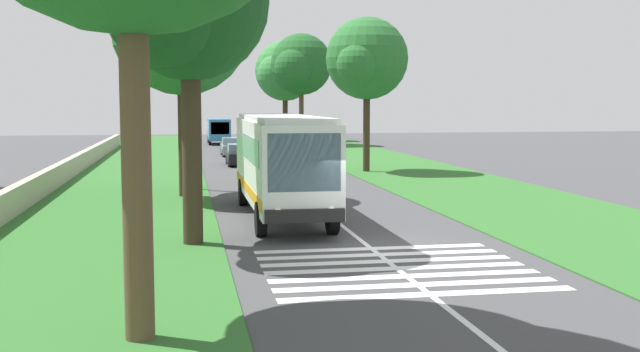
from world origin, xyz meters
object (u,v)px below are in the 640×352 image
at_px(roadside_tree_right_2, 365,61).
at_px(utility_pole, 181,113).
at_px(coach_bus, 281,159).
at_px(trailing_car_0, 309,161).
at_px(trailing_minibus_0, 219,129).
at_px(roadside_tree_left_1, 185,7).
at_px(roadside_tree_left_2, 178,32).
at_px(roadside_tree_right_0, 283,73).
at_px(trailing_car_2, 233,147).
at_px(trailing_car_1, 240,155).
at_px(trailing_car_3, 262,142).
at_px(roadside_tree_right_1, 300,66).

relative_size(roadside_tree_right_2, utility_pole, 1.31).
relative_size(coach_bus, utility_pole, 1.58).
xyz_separation_m(trailing_car_0, trailing_minibus_0, (32.29, 3.95, 0.88)).
height_order(coach_bus, roadside_tree_left_1, roadside_tree_left_1).
relative_size(trailing_minibus_0, roadside_tree_right_2, 0.65).
distance_m(roadside_tree_left_2, roadside_tree_right_0, 49.98).
xyz_separation_m(trailing_car_0, trailing_car_2, (15.36, 3.61, 0.00)).
bearing_deg(trailing_car_1, trailing_minibus_0, 0.56).
height_order(roadside_tree_right_0, roadside_tree_right_2, roadside_tree_right_0).
bearing_deg(trailing_car_3, trailing_car_0, -178.60).
xyz_separation_m(trailing_car_0, roadside_tree_right_2, (-0.05, -3.38, 6.02)).
xyz_separation_m(trailing_car_2, trailing_car_3, (7.32, -3.06, 0.00)).
bearing_deg(trailing_car_3, roadside_tree_right_1, -33.92).
bearing_deg(roadside_tree_left_2, trailing_car_2, -8.62).
bearing_deg(roadside_tree_left_1, coach_bus, -34.66).
distance_m(roadside_tree_right_0, roadside_tree_right_2, 38.17).
bearing_deg(roadside_tree_left_2, trailing_car_0, -35.32).
distance_m(trailing_car_0, roadside_tree_right_0, 38.84).
height_order(coach_bus, roadside_tree_right_1, roadside_tree_right_1).
bearing_deg(roadside_tree_right_1, roadside_tree_right_0, 2.81).
height_order(roadside_tree_right_0, utility_pole, roadside_tree_right_0).
bearing_deg(trailing_car_1, trailing_car_0, -148.68).
bearing_deg(utility_pole, roadside_tree_right_0, -13.29).
bearing_deg(roadside_tree_right_0, trailing_car_2, 163.05).
bearing_deg(roadside_tree_right_2, roadside_tree_right_0, 0.08).
bearing_deg(trailing_car_2, roadside_tree_left_2, 171.38).
bearing_deg(roadside_tree_right_1, roadside_tree_left_2, 164.10).
bearing_deg(roadside_tree_right_0, trailing_car_1, 167.63).
bearing_deg(roadside_tree_right_0, utility_pole, 166.71).
xyz_separation_m(trailing_car_2, roadside_tree_left_2, (-26.02, 3.95, 6.64)).
bearing_deg(roadside_tree_right_2, roadside_tree_right_1, -0.76).
relative_size(coach_bus, roadside_tree_right_1, 1.03).
height_order(roadside_tree_left_2, roadside_tree_right_0, roadside_tree_right_0).
height_order(trailing_minibus_0, roadside_tree_left_2, roadside_tree_left_2).
bearing_deg(utility_pole, roadside_tree_right_2, -54.83).
bearing_deg(roadside_tree_left_1, utility_pole, 0.77).
xyz_separation_m(roadside_tree_left_1, roadside_tree_right_1, (51.61, -11.07, 0.71)).
distance_m(trailing_car_3, roadside_tree_right_0, 17.27).
bearing_deg(utility_pole, trailing_car_1, -15.40).
distance_m(trailing_minibus_0, roadside_tree_right_2, 33.56).
xyz_separation_m(trailing_car_3, roadside_tree_left_2, (-33.34, 7.00, 6.64)).
xyz_separation_m(coach_bus, roadside_tree_right_2, (17.51, -7.27, 4.54)).
distance_m(trailing_car_2, roadside_tree_right_1, 17.10).
bearing_deg(roadside_tree_left_1, roadside_tree_right_1, -12.11).
bearing_deg(trailing_minibus_0, trailing_car_1, -179.44).
bearing_deg(trailing_car_2, roadside_tree_left_1, 174.43).
height_order(trailing_car_2, roadside_tree_right_2, roadside_tree_right_2).
distance_m(coach_bus, trailing_car_0, 18.05).
bearing_deg(trailing_car_2, trailing_car_0, -166.77).
bearing_deg(trailing_car_0, coach_bus, 167.52).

